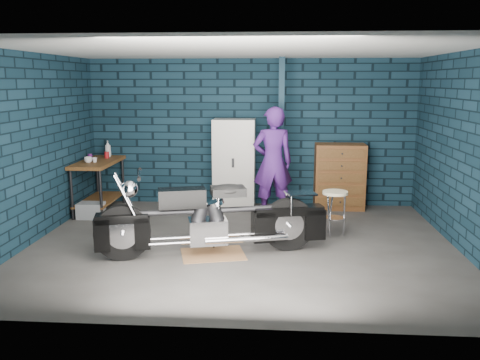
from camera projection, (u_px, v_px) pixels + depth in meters
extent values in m
plane|color=#4C4A47|center=(242.00, 245.00, 7.24)|extent=(6.00, 6.00, 0.00)
cube|color=black|center=(251.00, 133.00, 9.43)|extent=(6.00, 0.02, 2.70)
cube|color=black|center=(31.00, 149.00, 7.20)|extent=(0.02, 5.00, 2.70)
cube|color=black|center=(466.00, 153.00, 6.77)|extent=(0.02, 5.00, 2.70)
cube|color=silver|center=(242.00, 50.00, 6.72)|extent=(6.00, 5.00, 0.02)
cube|color=#112937|center=(281.00, 136.00, 8.85)|extent=(0.10, 0.10, 2.70)
cube|color=brown|center=(99.00, 186.00, 9.06)|extent=(0.60, 1.40, 0.91)
cube|color=brown|center=(213.00, 254.00, 6.83)|extent=(0.96, 0.81, 0.01)
imported|color=#4F217B|center=(273.00, 162.00, 8.61)|extent=(0.76, 0.58, 1.88)
cube|color=gray|center=(91.00, 210.00, 8.63)|extent=(0.43, 0.30, 0.26)
cube|color=beige|center=(234.00, 164.00, 9.29)|extent=(0.76, 0.54, 1.62)
cube|color=brown|center=(340.00, 177.00, 9.19)|extent=(0.89, 0.49, 1.18)
imported|color=beige|center=(88.00, 160.00, 8.73)|extent=(0.16, 0.16, 0.10)
imported|color=beige|center=(95.00, 160.00, 8.78)|extent=(0.11, 0.11, 0.08)
cylinder|color=#5D1967|center=(90.00, 157.00, 9.06)|extent=(0.09, 0.09, 0.11)
cylinder|color=#A5161A|center=(107.00, 155.00, 9.26)|extent=(0.10, 0.10, 0.12)
imported|color=gray|center=(108.00, 149.00, 9.44)|extent=(0.15, 0.15, 0.30)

